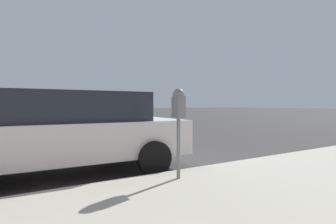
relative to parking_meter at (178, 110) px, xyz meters
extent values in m
plane|color=#3D3A3A|center=(2.66, 0.27, -1.23)|extent=(220.00, 220.00, 0.00)
cylinder|color=gray|center=(0.00, 0.00, -0.61)|extent=(0.06, 0.06, 0.97)
cube|color=gray|center=(0.00, 0.00, 0.04)|extent=(0.20, 0.14, 0.34)
sphere|color=gray|center=(0.00, 0.00, 0.25)|extent=(0.19, 0.19, 0.19)
cube|color=#19389E|center=(0.11, 0.00, 0.00)|extent=(0.01, 0.11, 0.12)
cube|color=black|center=(0.11, 0.00, 0.12)|extent=(0.01, 0.10, 0.08)
cube|color=silver|center=(1.76, 1.40, -0.57)|extent=(2.01, 4.62, 0.68)
cube|color=#232833|center=(1.75, 1.22, 0.05)|extent=(1.72, 2.61, 0.55)
cylinder|color=black|center=(0.78, 0.02, -0.91)|extent=(0.24, 0.65, 0.64)
cylinder|color=black|center=(2.64, -0.04, -0.91)|extent=(0.24, 0.65, 0.64)
camera|label=1|loc=(-3.47, 2.31, 0.07)|focal=28.00mm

